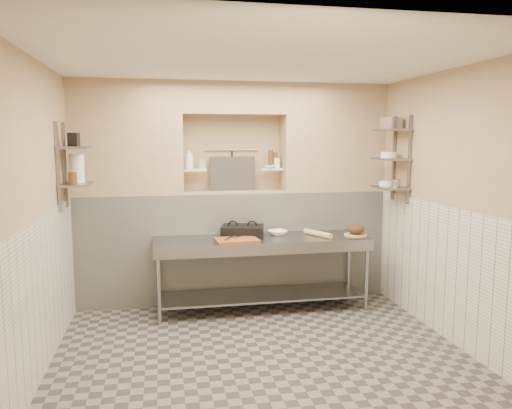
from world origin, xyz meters
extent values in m
cube|color=#67615B|center=(0.00, 0.00, -0.05)|extent=(4.00, 3.90, 0.10)
cube|color=silver|center=(0.00, 0.00, 2.85)|extent=(4.00, 3.90, 0.10)
cube|color=tan|center=(-2.05, 0.00, 1.40)|extent=(0.10, 3.90, 2.80)
cube|color=tan|center=(2.05, 0.00, 1.40)|extent=(0.10, 3.90, 2.80)
cube|color=tan|center=(0.00, 2.00, 1.40)|extent=(4.00, 0.10, 2.80)
cube|color=tan|center=(0.00, -2.00, 1.40)|extent=(4.00, 0.10, 2.80)
cube|color=silver|center=(0.00, 1.75, 0.70)|extent=(4.00, 0.40, 1.40)
cube|color=tan|center=(0.00, 1.75, 1.41)|extent=(1.30, 0.40, 0.02)
cube|color=tan|center=(-1.33, 1.75, 2.10)|extent=(1.35, 0.40, 1.40)
cube|color=tan|center=(1.33, 1.75, 2.10)|extent=(1.35, 0.40, 1.40)
cube|color=tan|center=(0.00, 1.75, 2.60)|extent=(1.30, 0.40, 0.40)
cube|color=silver|center=(-1.99, 0.00, 0.70)|extent=(0.02, 3.90, 1.40)
cube|color=silver|center=(1.99, 0.00, 0.70)|extent=(0.02, 3.90, 1.40)
cube|color=white|center=(-0.50, 1.75, 1.70)|extent=(0.28, 0.16, 0.02)
cube|color=white|center=(0.50, 1.75, 1.70)|extent=(0.28, 0.16, 0.02)
cylinder|color=gray|center=(0.00, 1.92, 1.95)|extent=(0.70, 0.02, 0.02)
cylinder|color=black|center=(0.00, 1.90, 1.78)|extent=(0.02, 0.02, 0.30)
cube|color=#383330|center=(0.00, 1.85, 1.64)|extent=(0.60, 0.08, 0.45)
cube|color=slate|center=(-1.98, 1.25, 1.80)|extent=(0.03, 0.03, 0.95)
cube|color=slate|center=(-1.98, 0.85, 1.80)|extent=(0.03, 0.03, 0.95)
cube|color=slate|center=(-1.84, 1.05, 1.60)|extent=(0.30, 0.50, 0.02)
cube|color=slate|center=(-1.84, 1.05, 2.00)|extent=(0.30, 0.50, 0.03)
cube|color=slate|center=(1.98, 1.25, 1.85)|extent=(0.03, 0.03, 1.05)
cube|color=slate|center=(1.98, 0.85, 1.85)|extent=(0.03, 0.03, 1.05)
cube|color=slate|center=(1.84, 1.05, 1.50)|extent=(0.30, 0.50, 0.02)
cube|color=slate|center=(1.84, 1.05, 1.85)|extent=(0.30, 0.50, 0.02)
cube|color=slate|center=(1.84, 1.05, 2.20)|extent=(0.30, 0.50, 0.03)
cube|color=gray|center=(0.26, 1.20, 0.88)|extent=(2.60, 0.70, 0.04)
cube|color=gray|center=(0.26, 1.20, 0.18)|extent=(2.45, 0.60, 0.03)
cube|color=gray|center=(0.26, 0.87, 0.82)|extent=(2.60, 0.02, 0.12)
cylinder|color=gray|center=(-0.98, 0.91, 0.43)|extent=(0.04, 0.04, 0.86)
cylinder|color=gray|center=(-0.98, 1.49, 0.43)|extent=(0.04, 0.04, 0.86)
cylinder|color=gray|center=(1.50, 0.91, 0.43)|extent=(0.04, 0.04, 0.86)
cylinder|color=gray|center=(1.50, 1.49, 0.43)|extent=(0.04, 0.04, 0.86)
cube|color=black|center=(0.04, 1.31, 0.95)|extent=(0.58, 0.48, 0.09)
cube|color=black|center=(0.04, 1.31, 1.01)|extent=(0.58, 0.48, 0.05)
cube|color=brown|center=(-0.08, 0.98, 0.92)|extent=(0.52, 0.38, 0.04)
cube|color=gray|center=(0.01, 1.12, 0.95)|extent=(0.25, 0.19, 0.01)
cylinder|color=gray|center=(-0.16, 1.01, 0.96)|extent=(0.15, 0.24, 0.02)
imported|color=white|center=(0.49, 1.35, 0.93)|extent=(0.28, 0.28, 0.06)
cylinder|color=tan|center=(0.96, 1.16, 0.93)|extent=(0.26, 0.43, 0.07)
cylinder|color=tan|center=(1.44, 1.14, 0.91)|extent=(0.29, 0.29, 0.02)
ellipsoid|color=#4C2D19|center=(1.44, 1.14, 0.98)|extent=(0.21, 0.21, 0.13)
imported|color=white|center=(-0.57, 1.75, 1.85)|extent=(0.12, 0.12, 0.27)
cube|color=tan|center=(-0.40, 1.77, 1.77)|extent=(0.08, 0.08, 0.12)
imported|color=white|center=(0.46, 1.70, 1.73)|extent=(0.16, 0.16, 0.04)
cylinder|color=#4E2D18|center=(0.56, 1.77, 1.82)|extent=(0.06, 0.06, 0.21)
cylinder|color=#4E2D18|center=(0.49, 1.76, 1.83)|extent=(0.06, 0.06, 0.24)
cylinder|color=white|center=(0.57, 1.73, 1.78)|extent=(0.08, 0.08, 0.13)
cylinder|color=white|center=(-1.84, 1.18, 1.77)|extent=(0.16, 0.16, 0.31)
cylinder|color=#4E2D18|center=(-1.84, 0.86, 1.68)|extent=(0.09, 0.09, 0.13)
cube|color=black|center=(-1.84, 1.05, 2.09)|extent=(0.12, 0.12, 0.15)
cylinder|color=white|center=(1.84, 1.14, 1.54)|extent=(0.20, 0.20, 0.06)
cylinder|color=gray|center=(1.84, 0.90, 1.56)|extent=(0.10, 0.10, 0.10)
cylinder|color=white|center=(1.84, 1.12, 1.90)|extent=(0.20, 0.20, 0.07)
cube|color=gray|center=(1.84, 1.08, 2.28)|extent=(0.23, 0.26, 0.14)
camera|label=1|loc=(-0.92, -4.63, 2.09)|focal=35.00mm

